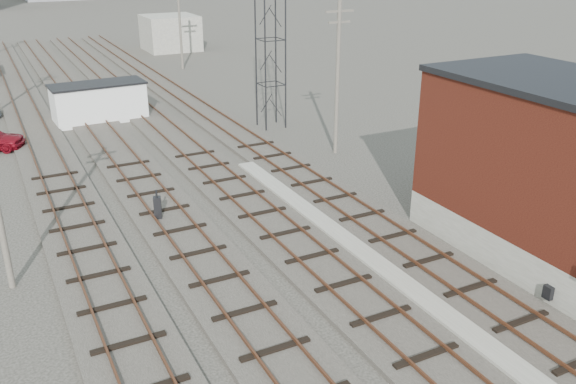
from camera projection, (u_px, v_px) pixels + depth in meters
ground at (114, 71)px, 61.09m from camera, size 320.00×320.00×0.00m
track_right at (211, 117)px, 44.82m from camera, size 3.20×90.00×0.39m
track_mid_right at (158, 123)px, 43.13m from camera, size 3.20×90.00×0.39m
track_mid_left at (100, 131)px, 41.45m from camera, size 3.20×90.00×0.39m
track_left at (38, 139)px, 39.76m from camera, size 3.20×90.00×0.39m
platform_curb at (391, 276)px, 23.38m from camera, size 0.90×28.00×0.26m
lattice_tower at (270, 16)px, 39.97m from camera, size 1.60×1.60×15.00m
utility_pole_right_a at (338, 75)px, 35.66m from camera, size 1.80×0.24×9.00m
utility_pole_right_b at (180, 20)px, 60.36m from camera, size 1.80×0.24×9.00m
shed_right at (170, 33)px, 72.35m from camera, size 6.00×6.00×4.00m
switch_stand at (158, 208)px, 27.96m from camera, size 0.43×0.43×1.47m
site_trailer at (99, 102)px, 43.61m from camera, size 6.66×3.15×2.75m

